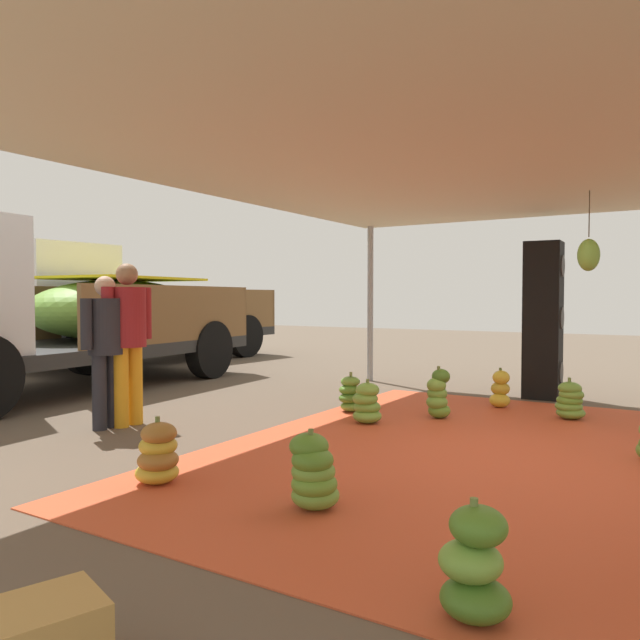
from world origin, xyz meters
TOP-DOWN VIEW (x-y plane):
  - ground_plane at (0.00, 3.00)m, footprint 40.00×40.00m
  - tarp_orange at (0.00, 0.00)m, footprint 6.07×5.02m
  - tent_canopy at (0.02, -0.10)m, footprint 8.00×7.00m
  - banana_bunch_0 at (-2.79, -0.53)m, footprint 0.34×0.36m
  - banana_bunch_1 at (2.06, -0.14)m, footprint 0.39×0.41m
  - banana_bunch_2 at (1.31, 1.17)m, footprint 0.31×0.30m
  - banana_bunch_6 at (-2.14, 2.08)m, footprint 0.43×0.44m
  - banana_bunch_9 at (2.40, 0.74)m, footprint 0.35×0.35m
  - banana_bunch_11 at (-2.00, 0.79)m, footprint 0.43×0.44m
  - banana_bunch_12 at (1.16, 2.23)m, footprint 0.43×0.42m
  - banana_bunch_13 at (0.63, 1.74)m, footprint 0.41×0.39m
  - cargo_truck_main at (0.16, 6.80)m, footprint 6.43×2.99m
  - cargo_truck_far at (3.64, 8.92)m, footprint 6.23×2.75m
  - worker_1 at (-0.81, 3.94)m, footprint 0.65×0.40m
  - worker_2 at (-1.03, 4.02)m, footprint 0.60×0.37m
  - speaker_stack at (3.48, 0.45)m, footprint 0.49×0.51m

SIDE VIEW (x-z plane):
  - ground_plane at x=0.00m, z-range 0.00..0.00m
  - tarp_orange at x=0.00m, z-range 0.00..0.01m
  - banana_bunch_12 at x=1.16m, z-range -0.03..0.45m
  - banana_bunch_1 at x=2.06m, z-range -0.03..0.45m
  - banana_bunch_13 at x=0.63m, z-range -0.03..0.47m
  - banana_bunch_6 at x=-2.14m, z-range -0.03..0.48m
  - banana_bunch_9 at x=2.40m, z-range -0.02..0.48m
  - banana_bunch_0 at x=-2.79m, z-range -0.03..0.50m
  - banana_bunch_11 at x=-2.00m, z-range -0.02..0.51m
  - banana_bunch_2 at x=1.31m, z-range -0.03..0.58m
  - worker_2 at x=-1.03m, z-range 0.14..1.77m
  - worker_1 at x=-0.81m, z-range 0.15..1.93m
  - speaker_stack at x=3.48m, z-range 0.00..2.18m
  - cargo_truck_far at x=3.64m, z-range -0.03..2.37m
  - cargo_truck_main at x=0.16m, z-range -0.01..2.39m
  - tent_canopy at x=0.02m, z-range 1.25..3.91m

